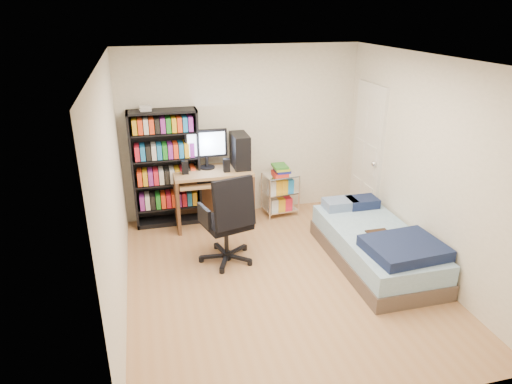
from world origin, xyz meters
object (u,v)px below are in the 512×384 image
object	(u,v)px
computer_desk	(219,173)
office_chair	(228,235)
bed	(376,246)
media_shelf	(166,167)

from	to	relation	value
computer_desk	office_chair	size ratio (longest dim) A/B	1.19
computer_desk	bed	bearing A→B (deg)	-45.84
media_shelf	office_chair	bearing A→B (deg)	-64.28
computer_desk	office_chair	world-z (taller)	computer_desk
office_chair	bed	size ratio (longest dim) A/B	0.60
computer_desk	media_shelf	bearing A→B (deg)	171.08
office_chair	bed	bearing A→B (deg)	-30.69
media_shelf	office_chair	size ratio (longest dim) A/B	1.50
media_shelf	bed	bearing A→B (deg)	-37.16
media_shelf	computer_desk	size ratio (longest dim) A/B	1.26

